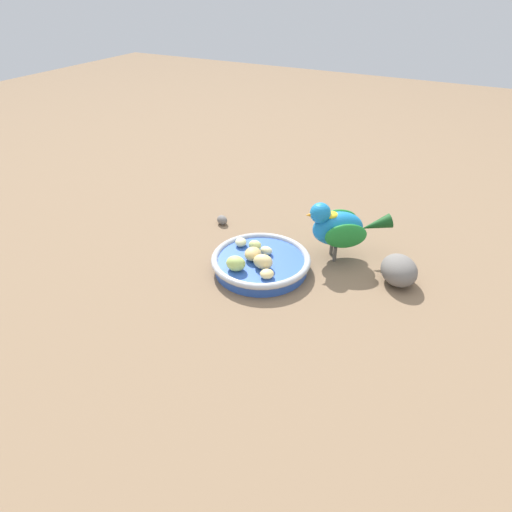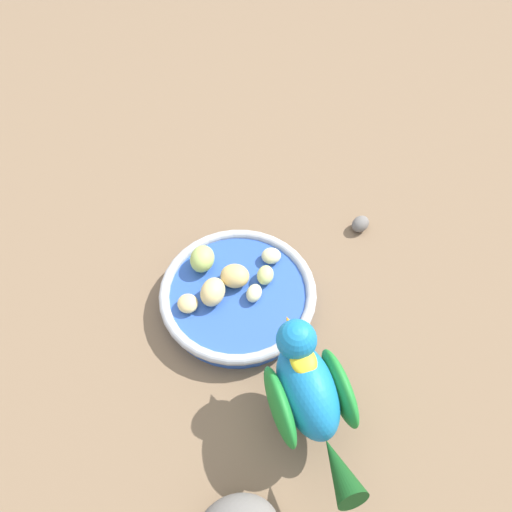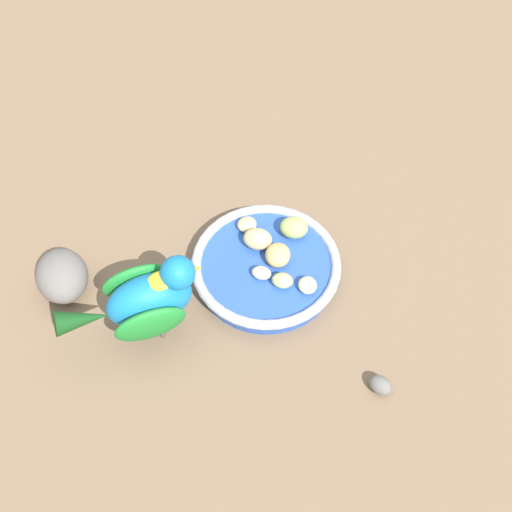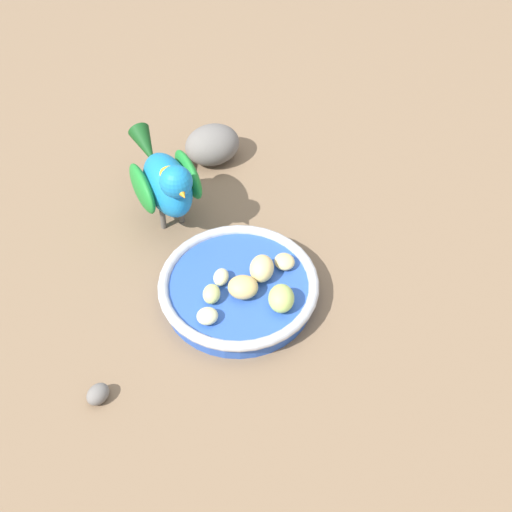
% 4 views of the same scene
% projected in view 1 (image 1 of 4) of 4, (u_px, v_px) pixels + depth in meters
% --- Properties ---
extents(ground_plane, '(4.00, 4.00, 0.00)m').
position_uv_depth(ground_plane, '(252.00, 275.00, 0.90)').
color(ground_plane, '#7A6047').
extents(feeding_bowl, '(0.20, 0.20, 0.03)m').
position_uv_depth(feeding_bowl, '(261.00, 262.00, 0.91)').
color(feeding_bowl, '#2D56B7').
rests_on(feeding_bowl, ground_plane).
extents(apple_piece_0, '(0.03, 0.03, 0.02)m').
position_uv_depth(apple_piece_0, '(241.00, 242.00, 0.94)').
color(apple_piece_0, beige).
rests_on(apple_piece_0, feeding_bowl).
extents(apple_piece_1, '(0.04, 0.04, 0.02)m').
position_uv_depth(apple_piece_1, '(253.00, 254.00, 0.89)').
color(apple_piece_1, tan).
rests_on(apple_piece_1, feeding_bowl).
extents(apple_piece_2, '(0.02, 0.03, 0.02)m').
position_uv_depth(apple_piece_2, '(255.00, 245.00, 0.93)').
color(apple_piece_2, '#C6D17A').
rests_on(apple_piece_2, feeding_bowl).
extents(apple_piece_3, '(0.03, 0.04, 0.03)m').
position_uv_depth(apple_piece_3, '(236.00, 263.00, 0.86)').
color(apple_piece_3, '#B2CC66').
rests_on(apple_piece_3, feeding_bowl).
extents(apple_piece_4, '(0.02, 0.03, 0.02)m').
position_uv_depth(apple_piece_4, '(266.00, 251.00, 0.91)').
color(apple_piece_4, beige).
rests_on(apple_piece_4, feeding_bowl).
extents(apple_piece_5, '(0.04, 0.04, 0.02)m').
position_uv_depth(apple_piece_5, '(267.00, 274.00, 0.84)').
color(apple_piece_5, '#E5C67F').
rests_on(apple_piece_5, feeding_bowl).
extents(apple_piece_6, '(0.03, 0.04, 0.03)m').
position_uv_depth(apple_piece_6, '(263.00, 261.00, 0.87)').
color(apple_piece_6, '#E5C67F').
rests_on(apple_piece_6, feeding_bowl).
extents(parrot, '(0.13, 0.16, 0.13)m').
position_uv_depth(parrot, '(340.00, 227.00, 0.92)').
color(parrot, '#59544C').
rests_on(parrot, ground_plane).
extents(rock_large, '(0.10, 0.10, 0.06)m').
position_uv_depth(rock_large, '(399.00, 270.00, 0.86)').
color(rock_large, slate).
rests_on(rock_large, ground_plane).
extents(pebble_0, '(0.03, 0.03, 0.02)m').
position_uv_depth(pebble_0, '(222.00, 220.00, 1.07)').
color(pebble_0, slate).
rests_on(pebble_0, ground_plane).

